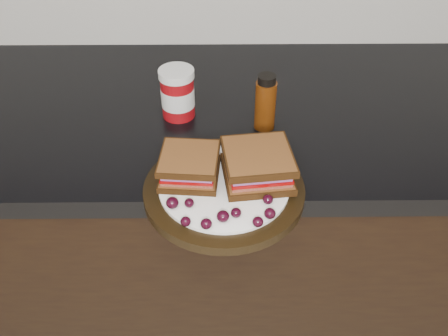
# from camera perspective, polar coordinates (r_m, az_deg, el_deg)

# --- Properties ---
(base_cabinets) EXTENTS (3.96, 0.58, 0.86)m
(base_cabinets) POSITION_cam_1_polar(r_m,az_deg,el_deg) (1.42, -8.21, -9.14)
(base_cabinets) COLOR black
(base_cabinets) RESTS_ON ground_plane
(countertop) EXTENTS (3.98, 0.60, 0.04)m
(countertop) POSITION_cam_1_polar(r_m,az_deg,el_deg) (1.13, -10.33, 6.05)
(countertop) COLOR black
(countertop) RESTS_ON base_cabinets
(plate) EXTENTS (0.28, 0.28, 0.02)m
(plate) POSITION_cam_1_polar(r_m,az_deg,el_deg) (0.87, 0.00, -2.58)
(plate) COLOR black
(plate) RESTS_ON countertop
(sandwich_left) EXTENTS (0.11, 0.11, 0.05)m
(sandwich_left) POSITION_cam_1_polar(r_m,az_deg,el_deg) (0.86, -3.97, 0.22)
(sandwich_left) COLOR brown
(sandwich_left) RESTS_ON plate
(sandwich_right) EXTENTS (0.13, 0.13, 0.05)m
(sandwich_right) POSITION_cam_1_polar(r_m,az_deg,el_deg) (0.86, 3.86, 0.32)
(sandwich_right) COLOR brown
(sandwich_right) RESTS_ON plate
(grape_0) EXTENTS (0.02, 0.02, 0.02)m
(grape_0) POSITION_cam_1_polar(r_m,az_deg,el_deg) (0.81, -5.93, -3.99)
(grape_0) COLOR black
(grape_0) RESTS_ON plate
(grape_1) EXTENTS (0.02, 0.02, 0.02)m
(grape_1) POSITION_cam_1_polar(r_m,az_deg,el_deg) (0.82, -4.00, -4.01)
(grape_1) COLOR black
(grape_1) RESTS_ON plate
(grape_2) EXTENTS (0.02, 0.02, 0.02)m
(grape_2) POSITION_cam_1_polar(r_m,az_deg,el_deg) (0.79, -4.41, -6.12)
(grape_2) COLOR black
(grape_2) RESTS_ON plate
(grape_3) EXTENTS (0.02, 0.02, 0.02)m
(grape_3) POSITION_cam_1_polar(r_m,az_deg,el_deg) (0.78, -2.04, -6.40)
(grape_3) COLOR black
(grape_3) RESTS_ON plate
(grape_4) EXTENTS (0.02, 0.02, 0.02)m
(grape_4) POSITION_cam_1_polar(r_m,az_deg,el_deg) (0.79, -0.12, -5.55)
(grape_4) COLOR black
(grape_4) RESTS_ON plate
(grape_5) EXTENTS (0.02, 0.02, 0.02)m
(grape_5) POSITION_cam_1_polar(r_m,az_deg,el_deg) (0.80, 1.39, -5.14)
(grape_5) COLOR black
(grape_5) RESTS_ON plate
(grape_6) EXTENTS (0.02, 0.02, 0.02)m
(grape_6) POSITION_cam_1_polar(r_m,az_deg,el_deg) (0.78, 3.89, -6.16)
(grape_6) COLOR black
(grape_6) RESTS_ON plate
(grape_7) EXTENTS (0.02, 0.02, 0.02)m
(grape_7) POSITION_cam_1_polar(r_m,az_deg,el_deg) (0.80, 5.26, -5.19)
(grape_7) COLOR black
(grape_7) RESTS_ON plate
(grape_8) EXTENTS (0.02, 0.02, 0.02)m
(grape_8) POSITION_cam_1_polar(r_m,az_deg,el_deg) (0.82, 5.04, -3.60)
(grape_8) COLOR black
(grape_8) RESTS_ON plate
(grape_9) EXTENTS (0.02, 0.02, 0.02)m
(grape_9) POSITION_cam_1_polar(r_m,az_deg,el_deg) (0.84, 4.12, -2.19)
(grape_9) COLOR black
(grape_9) RESTS_ON plate
(grape_10) EXTENTS (0.02, 0.02, 0.02)m
(grape_10) POSITION_cam_1_polar(r_m,az_deg,el_deg) (0.87, 5.55, -0.75)
(grape_10) COLOR black
(grape_10) RESTS_ON plate
(grape_11) EXTENTS (0.02, 0.02, 0.02)m
(grape_11) POSITION_cam_1_polar(r_m,az_deg,el_deg) (0.87, 3.31, -0.19)
(grape_11) COLOR black
(grape_11) RESTS_ON plate
(grape_12) EXTENTS (0.02, 0.02, 0.02)m
(grape_12) POSITION_cam_1_polar(r_m,az_deg,el_deg) (0.89, 3.21, 0.46)
(grape_12) COLOR black
(grape_12) RESTS_ON plate
(grape_13) EXTENTS (0.02, 0.02, 0.01)m
(grape_13) POSITION_cam_1_polar(r_m,az_deg,el_deg) (0.89, -4.83, 0.14)
(grape_13) COLOR black
(grape_13) RESTS_ON plate
(grape_14) EXTENTS (0.02, 0.02, 0.02)m
(grape_14) POSITION_cam_1_polar(r_m,az_deg,el_deg) (0.87, -5.44, -0.65)
(grape_14) COLOR black
(grape_14) RESTS_ON plate
(grape_15) EXTENTS (0.02, 0.02, 0.02)m
(grape_15) POSITION_cam_1_polar(r_m,az_deg,el_deg) (0.85, -4.31, -1.82)
(grape_15) COLOR black
(grape_15) RESTS_ON plate
(grape_16) EXTENTS (0.02, 0.02, 0.02)m
(grape_16) POSITION_cam_1_polar(r_m,az_deg,el_deg) (0.89, -3.85, 0.54)
(grape_16) COLOR black
(grape_16) RESTS_ON plate
(grape_17) EXTENTS (0.02, 0.02, 0.02)m
(grape_17) POSITION_cam_1_polar(r_m,az_deg,el_deg) (0.87, -4.19, -0.63)
(grape_17) COLOR black
(grape_17) RESTS_ON plate
(grape_18) EXTENTS (0.02, 0.02, 0.02)m
(grape_18) POSITION_cam_1_polar(r_m,az_deg,el_deg) (0.85, -6.43, -1.45)
(grape_18) COLOR black
(grape_18) RESTS_ON plate
(condiment_jar) EXTENTS (0.08, 0.08, 0.11)m
(condiment_jar) POSITION_cam_1_polar(r_m,az_deg,el_deg) (1.05, -5.33, 8.51)
(condiment_jar) COLOR maroon
(condiment_jar) RESTS_ON countertop
(oil_bottle) EXTENTS (0.05, 0.05, 0.12)m
(oil_bottle) POSITION_cam_1_polar(r_m,az_deg,el_deg) (1.01, 4.76, 7.52)
(oil_bottle) COLOR #4A2007
(oil_bottle) RESTS_ON countertop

